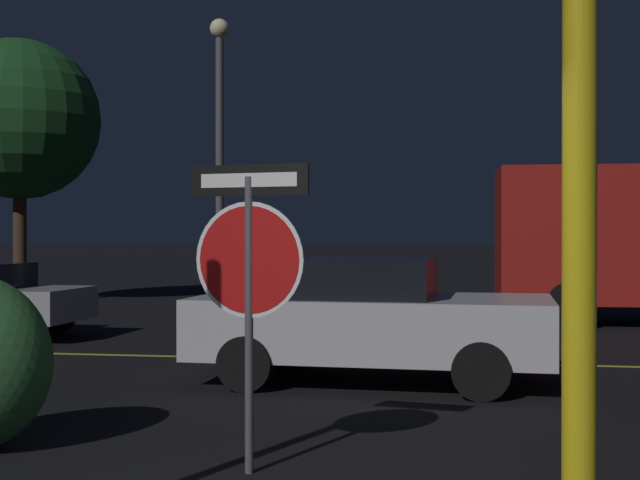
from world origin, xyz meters
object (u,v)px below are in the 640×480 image
object	(u,v)px
yellow_pole_right	(579,218)
street_lamp	(220,133)
stop_sign	(249,258)
tree_1	(20,120)
passing_car_2	(371,319)

from	to	relation	value
yellow_pole_right	street_lamp	world-z (taller)	street_lamp
stop_sign	tree_1	world-z (taller)	tree_1
stop_sign	street_lamp	world-z (taller)	street_lamp
stop_sign	yellow_pole_right	distance (m)	2.76
yellow_pole_right	street_lamp	distance (m)	14.36
passing_car_2	street_lamp	bearing A→B (deg)	-149.71
yellow_pole_right	tree_1	size ratio (longest dim) A/B	0.55
passing_car_2	tree_1	size ratio (longest dim) A/B	0.65
stop_sign	passing_car_2	world-z (taller)	stop_sign
passing_car_2	street_lamp	size ratio (longest dim) A/B	0.69
yellow_pole_right	tree_1	xyz separation A→B (m)	(-11.16, 15.86, 2.69)
yellow_pole_right	passing_car_2	bearing A→B (deg)	105.01
passing_car_2	street_lamp	distance (m)	8.75
street_lamp	tree_1	world-z (taller)	tree_1
stop_sign	passing_car_2	size ratio (longest dim) A/B	0.52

